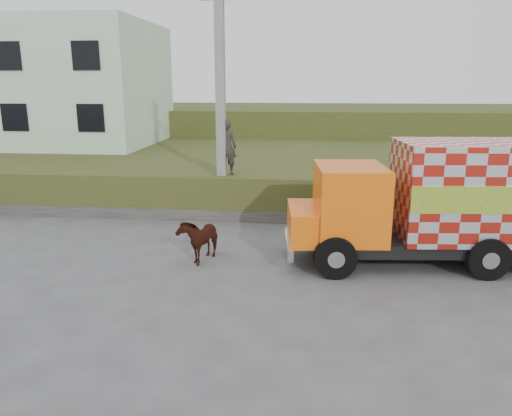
# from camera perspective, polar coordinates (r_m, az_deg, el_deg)

# --- Properties ---
(ground) EXTENTS (120.00, 120.00, 0.00)m
(ground) POSITION_cam_1_polar(r_m,az_deg,el_deg) (13.11, -2.91, -6.45)
(ground) COLOR #474749
(ground) RESTS_ON ground
(embankment) EXTENTS (40.00, 12.00, 1.50)m
(embankment) POSITION_cam_1_polar(r_m,az_deg,el_deg) (22.54, 0.96, 4.33)
(embankment) COLOR #304717
(embankment) RESTS_ON ground
(embankment_far) EXTENTS (40.00, 12.00, 3.00)m
(embankment_far) POSITION_cam_1_polar(r_m,az_deg,el_deg) (34.31, 2.75, 9.00)
(embankment_far) COLOR #304717
(embankment_far) RESTS_ON ground
(retaining_strip) EXTENTS (16.00, 0.50, 0.40)m
(retaining_strip) POSITION_cam_1_polar(r_m,az_deg,el_deg) (17.36, -7.33, -0.66)
(retaining_strip) COLOR #595651
(retaining_strip) RESTS_ON ground
(building) EXTENTS (10.00, 8.00, 6.00)m
(building) POSITION_cam_1_polar(r_m,az_deg,el_deg) (28.25, -21.86, 13.00)
(building) COLOR silver
(building) RESTS_ON embankment
(utility_pole) EXTENTS (1.20, 0.30, 8.00)m
(utility_pole) POSITION_cam_1_polar(r_m,az_deg,el_deg) (16.98, -4.07, 12.34)
(utility_pole) COLOR gray
(utility_pole) RESTS_ON ground
(cargo_truck) EXTENTS (7.31, 3.01, 3.18)m
(cargo_truck) POSITION_cam_1_polar(r_m,az_deg,el_deg) (13.61, 20.72, 0.62)
(cargo_truck) COLOR black
(cargo_truck) RESTS_ON ground
(cow) EXTENTS (1.01, 1.54, 1.20)m
(cow) POSITION_cam_1_polar(r_m,az_deg,el_deg) (13.35, -6.47, -3.42)
(cow) COLOR black
(cow) RESTS_ON ground
(pedestrian) EXTENTS (0.71, 0.48, 1.91)m
(pedestrian) POSITION_cam_1_polar(r_m,az_deg,el_deg) (17.28, -3.40, 6.99)
(pedestrian) COLOR #33302D
(pedestrian) RESTS_ON embankment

